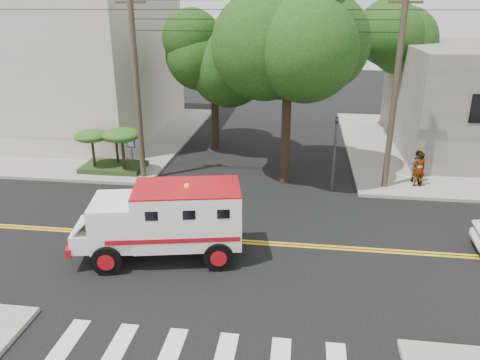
# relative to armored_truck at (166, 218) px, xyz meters

# --- Properties ---
(ground) EXTENTS (100.00, 100.00, 0.00)m
(ground) POSITION_rel_armored_truck_xyz_m (2.20, 1.40, -1.48)
(ground) COLOR black
(ground) RESTS_ON ground
(sidewalk_nw) EXTENTS (17.00, 17.00, 0.15)m
(sidewalk_nw) POSITION_rel_armored_truck_xyz_m (-11.30, 14.90, -1.41)
(sidewalk_nw) COLOR gray
(sidewalk_nw) RESTS_ON ground
(building_left) EXTENTS (16.00, 14.00, 10.00)m
(building_left) POSITION_rel_armored_truck_xyz_m (-13.30, 16.40, 3.67)
(building_left) COLOR #BFB89D
(building_left) RESTS_ON sidewalk_nw
(utility_pole_left) EXTENTS (0.28, 0.28, 9.00)m
(utility_pole_left) POSITION_rel_armored_truck_xyz_m (-3.40, 7.40, 3.02)
(utility_pole_left) COLOR #382D23
(utility_pole_left) RESTS_ON ground
(utility_pole_right) EXTENTS (0.28, 0.28, 9.00)m
(utility_pole_right) POSITION_rel_armored_truck_xyz_m (8.50, 7.60, 3.02)
(utility_pole_right) COLOR #382D23
(utility_pole_right) RESTS_ON ground
(tree_main) EXTENTS (6.08, 5.70, 9.85)m
(tree_main) POSITION_rel_armored_truck_xyz_m (4.14, 7.60, 5.72)
(tree_main) COLOR black
(tree_main) RESTS_ON ground
(tree_left) EXTENTS (4.48, 4.20, 7.70)m
(tree_left) POSITION_rel_armored_truck_xyz_m (-0.48, 13.18, 4.25)
(tree_left) COLOR black
(tree_left) RESTS_ON ground
(tree_right) EXTENTS (4.80, 4.50, 8.20)m
(tree_right) POSITION_rel_armored_truck_xyz_m (11.04, 17.17, 4.61)
(tree_right) COLOR black
(tree_right) RESTS_ON ground
(traffic_signal) EXTENTS (0.15, 0.18, 3.60)m
(traffic_signal) POSITION_rel_armored_truck_xyz_m (6.00, 7.00, 0.74)
(traffic_signal) COLOR #3F3F42
(traffic_signal) RESTS_ON ground
(accessibility_sign) EXTENTS (0.45, 0.10, 2.02)m
(accessibility_sign) POSITION_rel_armored_truck_xyz_m (-4.00, 7.57, -0.12)
(accessibility_sign) COLOR #3F3F42
(accessibility_sign) RESTS_ON ground
(palm_planter) EXTENTS (3.52, 2.63, 2.36)m
(palm_planter) POSITION_rel_armored_truck_xyz_m (-5.24, 8.02, 0.16)
(palm_planter) COLOR #1E3314
(palm_planter) RESTS_ON sidewalk_nw
(armored_truck) EXTENTS (6.03, 3.23, 2.61)m
(armored_truck) POSITION_rel_armored_truck_xyz_m (0.00, 0.00, 0.00)
(armored_truck) COLOR white
(armored_truck) RESTS_ON ground
(pedestrian_a) EXTENTS (0.70, 0.55, 1.69)m
(pedestrian_a) POSITION_rel_armored_truck_xyz_m (10.05, 7.84, -0.49)
(pedestrian_a) COLOR gray
(pedestrian_a) RESTS_ON sidewalk_ne
(pedestrian_b) EXTENTS (1.00, 0.98, 1.62)m
(pedestrian_b) POSITION_rel_armored_truck_xyz_m (10.08, 8.39, -0.52)
(pedestrian_b) COLOR gray
(pedestrian_b) RESTS_ON sidewalk_ne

